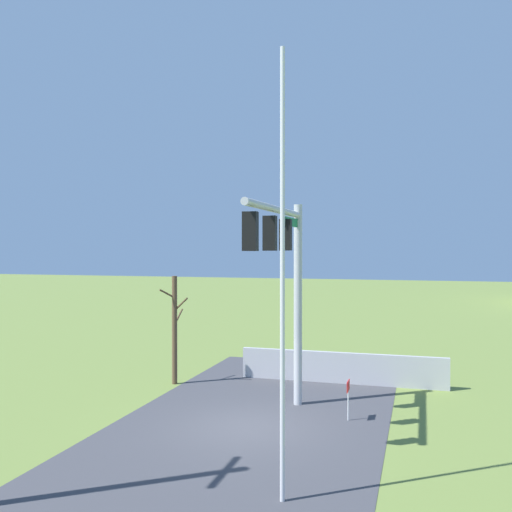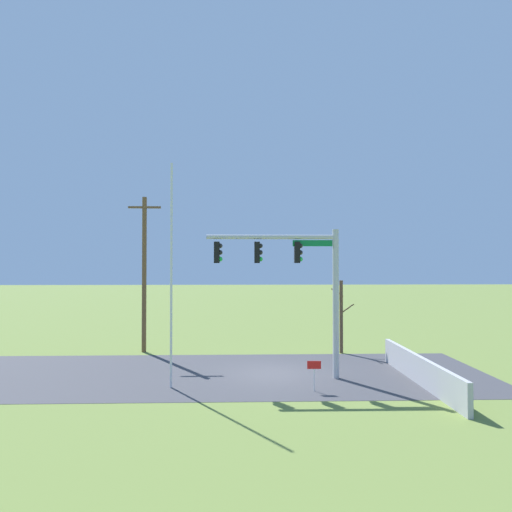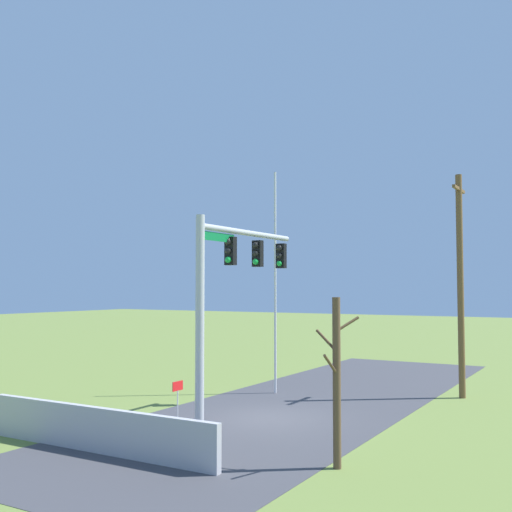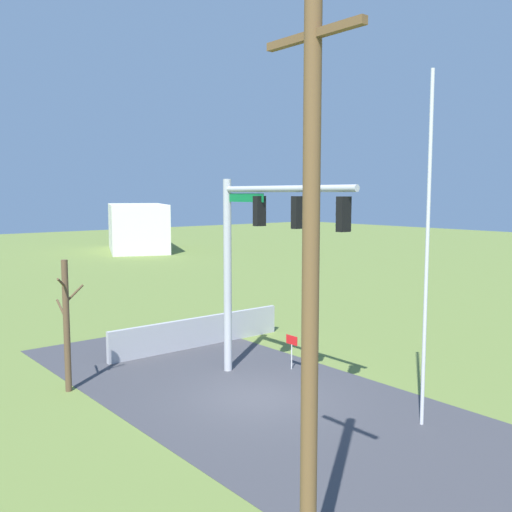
{
  "view_description": "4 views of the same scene",
  "coord_description": "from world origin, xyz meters",
  "views": [
    {
      "loc": [
        -15.67,
        -4.85,
        5.26
      ],
      "look_at": [
        -0.2,
        -0.31,
        5.04
      ],
      "focal_mm": 39.39,
      "sensor_mm": 36.0,
      "label": 1
    },
    {
      "loc": [
        -1.37,
        -19.52,
        5.19
      ],
      "look_at": [
        -0.82,
        -0.44,
        5.52
      ],
      "focal_mm": 29.06,
      "sensor_mm": 36.0,
      "label": 2
    },
    {
      "loc": [
        18.33,
        10.17,
        4.41
      ],
      "look_at": [
        -1.22,
        -1.21,
        5.61
      ],
      "focal_mm": 42.69,
      "sensor_mm": 36.0,
      "label": 3
    },
    {
      "loc": [
        -13.31,
        10.92,
        6.24
      ],
      "look_at": [
        0.3,
        -0.17,
        4.33
      ],
      "focal_mm": 40.7,
      "sensor_mm": 36.0,
      "label": 4
    }
  ],
  "objects": [
    {
      "name": "utility_pole",
      "position": [
        -7.23,
        4.92,
        4.7
      ],
      "size": [
        1.9,
        0.26,
        9.07
      ],
      "color": "brown",
      "rests_on": "ground_plane"
    },
    {
      "name": "road_surface",
      "position": [
        -4.0,
        0.0,
        0.01
      ],
      "size": [
        28.0,
        8.0,
        0.01
      ],
      "primitive_type": "cube",
      "color": "#3D3D42",
      "rests_on": "ground_plane"
    },
    {
      "name": "open_sign",
      "position": [
        1.47,
        -2.76,
        0.91
      ],
      "size": [
        0.56,
        0.04,
        1.22
      ],
      "color": "silver",
      "rests_on": "ground_plane"
    },
    {
      "name": "retaining_fence",
      "position": [
        6.15,
        -1.93,
        0.6
      ],
      "size": [
        0.2,
        8.0,
        1.2
      ],
      "primitive_type": "cube",
      "color": "#A8A8AD",
      "rests_on": "ground_plane"
    },
    {
      "name": "distant_building",
      "position": [
        43.91,
        -18.94,
        2.53
      ],
      "size": [
        13.24,
        10.01,
        5.07
      ],
      "primitive_type": "cube",
      "rotation": [
        0.0,
        0.0,
        5.88
      ],
      "color": "silver",
      "rests_on": "ground_plane"
    },
    {
      "name": "ground_plane",
      "position": [
        0.0,
        0.0,
        0.0
      ],
      "size": [
        160.0,
        160.0,
        0.0
      ],
      "primitive_type": "plane",
      "color": "olive"
    },
    {
      "name": "signal_mast",
      "position": [
        1.07,
        -0.9,
        4.74
      ],
      "size": [
        5.98,
        0.39,
        6.72
      ],
      "color": "#B2B5BA",
      "rests_on": "ground_plane"
    },
    {
      "name": "bare_tree",
      "position": [
        4.25,
        4.28,
        2.15
      ],
      "size": [
        1.27,
        1.02,
        4.19
      ],
      "color": "brown",
      "rests_on": "ground_plane"
    },
    {
      "name": "flagpole",
      "position": [
        -4.42,
        -2.12,
        4.7
      ],
      "size": [
        0.1,
        0.1,
        9.4
      ],
      "primitive_type": "cylinder",
      "color": "silver",
      "rests_on": "ground_plane"
    },
    {
      "name": "sidewalk_corner",
      "position": [
        3.78,
        -0.91,
        0.0
      ],
      "size": [
        6.0,
        6.0,
        0.01
      ],
      "primitive_type": "cube",
      "color": "#B7B5AD",
      "rests_on": "ground_plane"
    }
  ]
}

